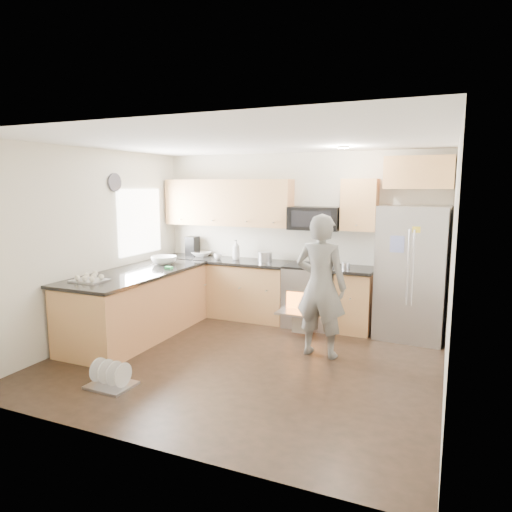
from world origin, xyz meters
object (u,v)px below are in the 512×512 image
at_px(stove_range, 312,282).
at_px(person, 321,286).
at_px(dish_rack, 111,380).
at_px(refrigerator, 412,273).

distance_m(stove_range, person, 1.26).
height_order(stove_range, dish_rack, stove_range).
bearing_deg(refrigerator, person, -126.27).
bearing_deg(dish_rack, person, 44.37).
distance_m(stove_range, refrigerator, 1.44).
xyz_separation_m(stove_range, dish_rack, (-1.34, -2.90, -0.60)).
relative_size(stove_range, person, 1.01).
xyz_separation_m(stove_range, person, (0.45, -1.16, 0.21)).
xyz_separation_m(refrigerator, dish_rack, (-2.76, -2.91, -0.84)).
height_order(stove_range, person, stove_range).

